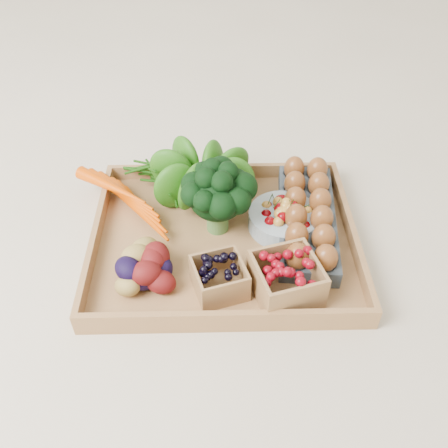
{
  "coord_description": "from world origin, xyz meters",
  "views": [
    {
      "loc": [
        -0.02,
        -0.75,
        0.76
      ],
      "look_at": [
        0.0,
        0.0,
        0.06
      ],
      "focal_mm": 40.0,
      "sensor_mm": 36.0,
      "label": 1
    }
  ],
  "objects_px": {
    "broccoli": "(217,207)",
    "egg_carton": "(306,221)",
    "tray": "(224,242)",
    "cherry_bowl": "(284,220)"
  },
  "relations": [
    {
      "from": "broccoli",
      "to": "egg_carton",
      "type": "xyz_separation_m",
      "value": [
        0.19,
        -0.0,
        -0.04
      ]
    },
    {
      "from": "tray",
      "to": "egg_carton",
      "type": "distance_m",
      "value": 0.18
    },
    {
      "from": "broccoli",
      "to": "cherry_bowl",
      "type": "relative_size",
      "value": 1.02
    },
    {
      "from": "tray",
      "to": "broccoli",
      "type": "xyz_separation_m",
      "value": [
        -0.01,
        0.04,
        0.07
      ]
    },
    {
      "from": "tray",
      "to": "egg_carton",
      "type": "relative_size",
      "value": 1.63
    },
    {
      "from": "tray",
      "to": "broccoli",
      "type": "relative_size",
      "value": 3.55
    },
    {
      "from": "broccoli",
      "to": "cherry_bowl",
      "type": "distance_m",
      "value": 0.15
    },
    {
      "from": "broccoli",
      "to": "egg_carton",
      "type": "bearing_deg",
      "value": -0.52
    },
    {
      "from": "broccoli",
      "to": "egg_carton",
      "type": "distance_m",
      "value": 0.2
    },
    {
      "from": "broccoli",
      "to": "cherry_bowl",
      "type": "height_order",
      "value": "broccoli"
    }
  ]
}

